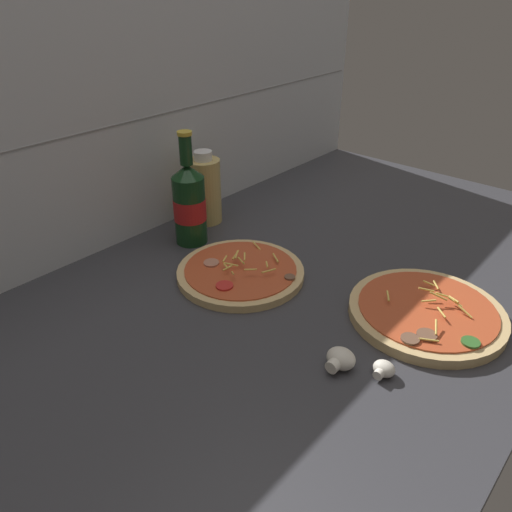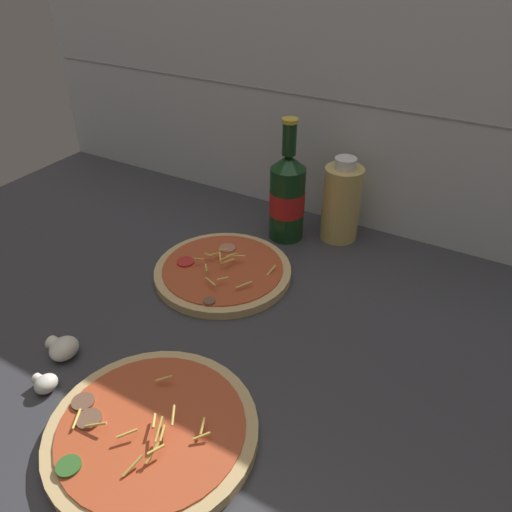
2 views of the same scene
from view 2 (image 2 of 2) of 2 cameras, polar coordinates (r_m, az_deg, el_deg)
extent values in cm
cube|color=#38383D|center=(88.74, -4.44, -8.49)|extent=(160.00, 90.00, 2.50)
cube|color=silver|center=(110.35, 8.66, 17.28)|extent=(160.00, 1.00, 60.00)
cube|color=gray|center=(109.86, 8.54, 17.21)|extent=(156.80, 0.16, 0.30)
cylinder|color=tan|center=(73.01, -11.71, -19.08)|extent=(28.76, 28.76, 1.94)
cylinder|color=#C14C28|center=(72.13, -11.82, -18.54)|extent=(25.31, 25.31, 0.30)
cylinder|color=brown|center=(74.59, -18.55, -17.24)|extent=(3.49, 3.49, 0.40)
cylinder|color=#336628|center=(70.96, -20.72, -21.49)|extent=(3.14, 3.14, 0.40)
cylinder|color=brown|center=(76.82, -19.17, -15.48)|extent=(3.20, 3.20, 0.40)
cylinder|color=#EFCC56|center=(70.94, -11.59, -17.97)|extent=(1.78, 2.38, 0.82)
cylinder|color=#EFCC56|center=(68.08, -13.89, -22.23)|extent=(1.08, 3.18, 1.33)
cylinder|color=#EFCC56|center=(69.09, -6.22, -19.78)|extent=(1.87, 2.01, 0.77)
cylinder|color=#EFCC56|center=(75.58, -10.49, -13.60)|extent=(2.24, 1.83, 1.00)
cylinder|color=#EFCC56|center=(74.85, -19.84, -17.11)|extent=(1.87, 3.01, 0.37)
cylinder|color=#EFCC56|center=(69.25, -11.08, -18.84)|extent=(1.49, 3.22, 1.36)
cylinder|color=#EFCC56|center=(72.62, -17.83, -17.89)|extent=(2.95, 1.70, 1.29)
cylinder|color=#EFCC56|center=(68.74, -10.69, -19.27)|extent=(1.20, 2.18, 0.72)
cylinder|color=#EFCC56|center=(68.10, -11.77, -21.16)|extent=(0.43, 2.86, 1.24)
cylinder|color=#EFCC56|center=(70.09, -9.46, -17.51)|extent=(1.84, 2.72, 0.80)
cylinder|color=#EFCC56|center=(69.75, -6.14, -18.73)|extent=(1.11, 2.26, 0.97)
cylinder|color=#EFCC56|center=(67.92, -11.38, -20.86)|extent=(1.31, 2.33, 0.48)
cylinder|color=#EFCC56|center=(70.58, -14.53, -19.05)|extent=(1.96, 2.43, 0.59)
cylinder|color=tan|center=(98.88, -3.80, -1.81)|extent=(26.99, 26.99, 1.65)
cylinder|color=#C14C28|center=(98.32, -3.82, -1.35)|extent=(23.75, 23.75, 0.30)
cylinder|color=#B7755B|center=(103.48, -3.30, 0.90)|extent=(3.34, 3.34, 0.40)
cylinder|color=brown|center=(89.70, -5.37, -5.14)|extent=(2.19, 2.19, 0.40)
cylinder|color=red|center=(100.18, -8.07, -0.65)|extent=(3.50, 3.50, 0.40)
cylinder|color=#EFCC56|center=(98.01, -2.74, 0.13)|extent=(2.11, 1.47, 0.95)
cylinder|color=#EFCC56|center=(97.45, -3.31, -0.64)|extent=(1.71, 3.16, 0.53)
cylinder|color=#EFCC56|center=(92.89, -3.82, -2.59)|extent=(1.72, 1.78, 0.43)
cylinder|color=#EFCC56|center=(99.26, -4.11, -0.14)|extent=(2.23, 2.70, 0.98)
cylinder|color=#EFCC56|center=(92.00, -1.30, -3.34)|extent=(2.08, 2.99, 0.61)
cylinder|color=#EFCC56|center=(98.65, -2.17, -0.02)|extent=(3.15, 1.40, 0.82)
cylinder|color=#EFCC56|center=(99.97, -3.70, 0.72)|extent=(2.01, 1.06, 0.70)
cylinder|color=#EFCC56|center=(96.48, 1.77, -1.64)|extent=(0.87, 2.80, 1.30)
cylinder|color=#EFCC56|center=(99.95, -4.74, 0.22)|extent=(1.25, 1.95, 0.59)
cylinder|color=#EFCC56|center=(96.04, -3.61, -0.27)|extent=(1.87, 1.69, 1.05)
cylinder|color=#EFCC56|center=(95.21, -5.70, -1.39)|extent=(1.93, 2.21, 0.45)
cylinder|color=#EFCC56|center=(92.54, -5.20, -2.95)|extent=(3.19, 1.49, 0.44)
cylinder|color=#EFCC56|center=(98.20, -6.57, -0.33)|extent=(1.65, 1.95, 1.07)
cylinder|color=#EFCC56|center=(99.29, -5.47, 0.14)|extent=(2.22, 0.98, 0.78)
cylinder|color=#143819|center=(107.73, 3.55, 6.01)|extent=(7.54, 7.54, 16.26)
cone|color=#143819|center=(103.58, 3.74, 10.72)|extent=(7.54, 7.54, 2.98)
cylinder|color=#143819|center=(101.78, 3.84, 13.21)|extent=(2.86, 2.86, 6.63)
cylinder|color=gold|center=(100.53, 3.92, 15.19)|extent=(3.29, 3.29, 0.80)
cylinder|color=red|center=(107.57, 3.56, 6.17)|extent=(7.61, 7.61, 5.20)
cylinder|color=#D6B766|center=(108.83, 9.71, 5.91)|extent=(8.18, 8.18, 16.38)
cylinder|color=white|center=(104.86, 10.20, 10.40)|extent=(4.50, 4.50, 2.23)
cylinder|color=white|center=(87.92, -21.95, -9.33)|extent=(2.22, 2.22, 2.22)
ellipsoid|color=silver|center=(86.65, -21.08, -9.83)|extent=(4.19, 4.93, 3.45)
cylinder|color=white|center=(83.66, -23.52, -12.87)|extent=(1.64, 1.64, 1.64)
ellipsoid|color=silver|center=(82.73, -22.87, -13.30)|extent=(3.09, 3.64, 2.55)
camera|label=1|loc=(1.12, -61.95, 16.55)|focal=35.00mm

